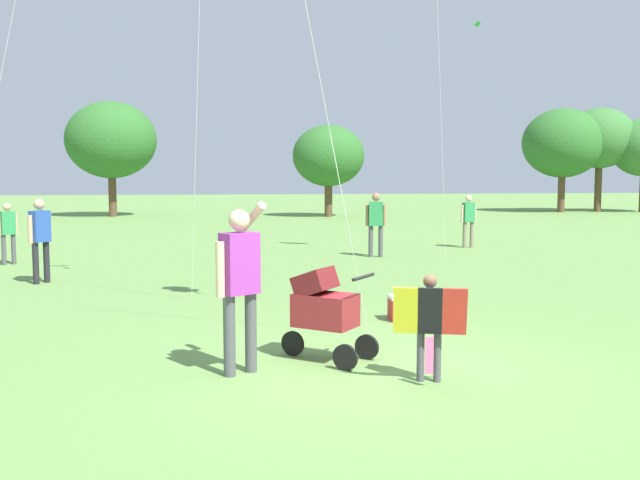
% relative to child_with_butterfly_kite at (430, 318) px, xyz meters
% --- Properties ---
extents(ground_plane, '(120.00, 120.00, 0.00)m').
position_rel_child_with_butterfly_kite_xyz_m(ground_plane, '(-0.40, 0.45, -0.65)').
color(ground_plane, '#668E47').
extents(treeline_distant, '(42.47, 5.56, 5.38)m').
position_rel_child_with_butterfly_kite_xyz_m(treeline_distant, '(3.73, 27.71, 2.74)').
color(treeline_distant, brown).
rests_on(treeline_distant, ground).
extents(child_with_butterfly_kite, '(0.72, 0.45, 1.07)m').
position_rel_child_with_butterfly_kite_xyz_m(child_with_butterfly_kite, '(0.00, 0.00, 0.00)').
color(child_with_butterfly_kite, '#4C4C51').
rests_on(child_with_butterfly_kite, ground).
extents(person_adult_flyer, '(0.53, 0.67, 1.77)m').
position_rel_child_with_butterfly_kite_xyz_m(person_adult_flyer, '(-1.83, 0.55, 0.37)').
color(person_adult_flyer, '#4C4C51').
rests_on(person_adult_flyer, ground).
extents(stroller, '(1.04, 0.90, 1.03)m').
position_rel_child_with_butterfly_kite_xyz_m(stroller, '(-0.91, 0.97, -0.04)').
color(stroller, black).
rests_on(stroller, ground).
extents(person_red_shirt, '(0.50, 0.26, 1.56)m').
position_rel_child_with_butterfly_kite_xyz_m(person_red_shirt, '(1.65, 10.40, 0.27)').
color(person_red_shirt, '#4C4C51').
rests_on(person_red_shirt, ground).
extents(person_sitting_far, '(0.46, 0.25, 1.44)m').
position_rel_child_with_butterfly_kite_xyz_m(person_sitting_far, '(4.61, 12.19, 0.20)').
color(person_sitting_far, '#7F705B').
rests_on(person_sitting_far, ground).
extents(person_couple_left, '(0.37, 0.42, 1.57)m').
position_rel_child_with_butterfly_kite_xyz_m(person_couple_left, '(-5.38, 7.11, 0.28)').
color(person_couple_left, '#232328').
rests_on(person_couple_left, ground).
extents(person_kid_running, '(0.38, 0.32, 1.38)m').
position_rel_child_with_butterfly_kite_xyz_m(person_kid_running, '(-6.79, 10.02, 0.17)').
color(person_kid_running, '#4C4C51').
rests_on(person_kid_running, ground).
extents(cooler_box, '(0.45, 0.33, 0.35)m').
position_rel_child_with_butterfly_kite_xyz_m(cooler_box, '(0.51, 2.96, -0.47)').
color(cooler_box, red).
rests_on(cooler_box, ground).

